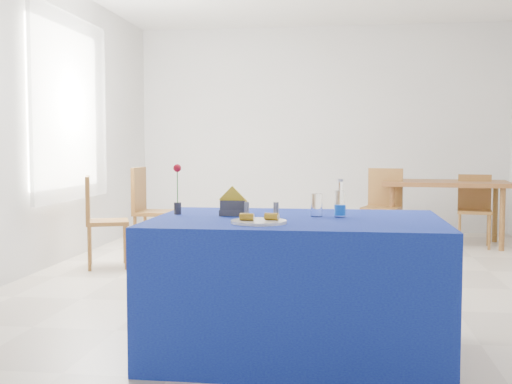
# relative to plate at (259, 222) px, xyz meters

# --- Properties ---
(floor) EXTENTS (7.00, 7.00, 0.00)m
(floor) POSITION_rel_plate_xyz_m (0.13, 2.09, -0.77)
(floor) COLOR beige
(floor) RESTS_ON ground
(room_shell) EXTENTS (7.00, 7.00, 7.00)m
(room_shell) POSITION_rel_plate_xyz_m (0.13, 2.09, 0.98)
(room_shell) COLOR silver
(room_shell) RESTS_ON ground
(window_pane) EXTENTS (0.04, 1.50, 1.60)m
(window_pane) POSITION_rel_plate_xyz_m (-2.34, 2.89, 0.78)
(window_pane) COLOR white
(window_pane) RESTS_ON room_shell
(curtain) EXTENTS (0.04, 1.75, 1.85)m
(curtain) POSITION_rel_plate_xyz_m (-2.27, 2.89, 0.78)
(curtain) COLOR white
(curtain) RESTS_ON room_shell
(plate) EXTENTS (0.29, 0.29, 0.01)m
(plate) POSITION_rel_plate_xyz_m (0.00, 0.00, 0.00)
(plate) COLOR white
(plate) RESTS_ON blue_table
(drinking_glass) EXTENTS (0.07, 0.07, 0.13)m
(drinking_glass) POSITION_rel_plate_xyz_m (0.29, 0.36, 0.06)
(drinking_glass) COLOR white
(drinking_glass) RESTS_ON blue_table
(salt_shaker) EXTENTS (0.03, 0.03, 0.08)m
(salt_shaker) POSITION_rel_plate_xyz_m (-0.11, 0.29, 0.04)
(salt_shaker) COLOR gray
(salt_shaker) RESTS_ON blue_table
(pepper_shaker) EXTENTS (0.03, 0.03, 0.08)m
(pepper_shaker) POSITION_rel_plate_xyz_m (0.06, 0.30, 0.04)
(pepper_shaker) COLOR slate
(pepper_shaker) RESTS_ON blue_table
(blue_table) EXTENTS (1.60, 1.10, 0.76)m
(blue_table) POSITION_rel_plate_xyz_m (0.18, 0.27, -0.39)
(blue_table) COLOR #101993
(blue_table) RESTS_ON floor
(water_bottle) EXTENTS (0.06, 0.06, 0.21)m
(water_bottle) POSITION_rel_plate_xyz_m (0.42, 0.35, 0.06)
(water_bottle) COLOR white
(water_bottle) RESTS_ON blue_table
(napkin_holder) EXTENTS (0.16, 0.07, 0.17)m
(napkin_holder) POSITION_rel_plate_xyz_m (-0.19, 0.33, 0.04)
(napkin_holder) COLOR #3D3D42
(napkin_holder) RESTS_ON blue_table
(rose_vase) EXTENTS (0.05, 0.05, 0.30)m
(rose_vase) POSITION_rel_plate_xyz_m (-0.53, 0.37, 0.13)
(rose_vase) COLOR #29292E
(rose_vase) RESTS_ON blue_table
(oak_table) EXTENTS (1.53, 1.08, 0.76)m
(oak_table) POSITION_rel_plate_xyz_m (1.64, 4.52, -0.09)
(oak_table) COLOR brown
(oak_table) RESTS_ON floor
(chair_bg_left) EXTENTS (0.51, 0.51, 0.91)m
(chair_bg_left) POSITION_rel_plate_xyz_m (0.91, 4.27, -0.24)
(chair_bg_left) COLOR #915D2A
(chair_bg_left) RESTS_ON floor
(chair_bg_right) EXTENTS (0.43, 0.43, 0.84)m
(chair_bg_right) POSITION_rel_plate_xyz_m (1.96, 4.41, -0.28)
(chair_bg_right) COLOR #915D2A
(chair_bg_right) RESTS_ON floor
(chair_win_a) EXTENTS (0.51, 0.51, 0.88)m
(chair_win_a) POSITION_rel_plate_xyz_m (-1.88, 2.56, -0.26)
(chair_win_a) COLOR #915D2A
(chair_win_a) RESTS_ON floor
(chair_win_b) EXTENTS (0.43, 0.43, 0.94)m
(chair_win_b) POSITION_rel_plate_xyz_m (-1.58, 3.21, -0.22)
(chair_win_b) COLOR #915D2A
(chair_win_b) RESTS_ON floor
(banana_pieces) EXTENTS (0.20, 0.08, 0.04)m
(banana_pieces) POSITION_rel_plate_xyz_m (0.00, -0.00, 0.03)
(banana_pieces) COLOR gold
(banana_pieces) RESTS_ON plate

